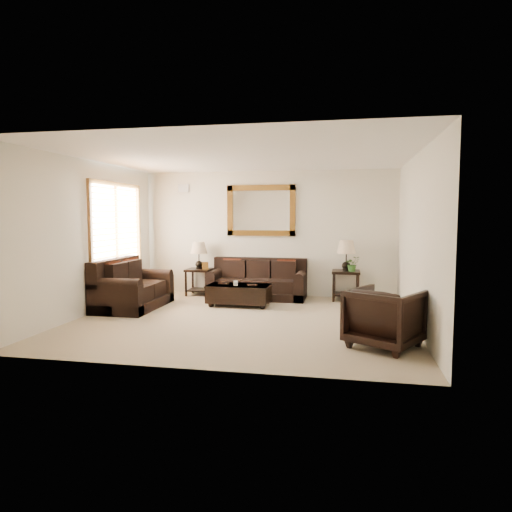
% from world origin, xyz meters
% --- Properties ---
extents(room, '(5.51, 5.01, 2.71)m').
position_xyz_m(room, '(0.00, 0.00, 1.35)').
color(room, '#87745D').
rests_on(room, ground).
extents(window, '(0.07, 1.96, 1.66)m').
position_xyz_m(window, '(-2.70, 0.90, 1.55)').
color(window, white).
rests_on(window, room).
extents(mirror, '(1.50, 0.06, 1.10)m').
position_xyz_m(mirror, '(-0.13, 2.47, 1.85)').
color(mirror, '#543410').
rests_on(mirror, room).
extents(air_vent, '(0.25, 0.02, 0.18)m').
position_xyz_m(air_vent, '(-1.90, 2.48, 2.35)').
color(air_vent, '#999999').
rests_on(air_vent, room).
extents(sofa, '(2.03, 0.87, 0.83)m').
position_xyz_m(sofa, '(-0.13, 2.10, 0.30)').
color(sofa, black).
rests_on(sofa, room).
extents(loveseat, '(0.98, 1.65, 0.93)m').
position_xyz_m(loveseat, '(-2.30, 0.61, 0.34)').
color(loveseat, black).
rests_on(loveseat, room).
extents(end_table_left, '(0.53, 0.53, 1.17)m').
position_xyz_m(end_table_left, '(-1.46, 2.19, 0.76)').
color(end_table_left, black).
rests_on(end_table_left, room).
extents(end_table_right, '(0.56, 0.56, 1.23)m').
position_xyz_m(end_table_right, '(1.70, 2.18, 0.81)').
color(end_table_right, black).
rests_on(end_table_right, room).
extents(coffee_table, '(1.21, 0.67, 0.51)m').
position_xyz_m(coffee_table, '(-0.33, 1.17, 0.25)').
color(coffee_table, black).
rests_on(coffee_table, room).
extents(armchair, '(1.13, 1.11, 0.87)m').
position_xyz_m(armchair, '(2.20, -1.17, 0.43)').
color(armchair, black).
rests_on(armchair, floor).
extents(potted_plant, '(0.38, 0.40, 0.24)m').
position_xyz_m(potted_plant, '(1.82, 2.08, 0.73)').
color(potted_plant, '#2B561D').
rests_on(potted_plant, end_table_right).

